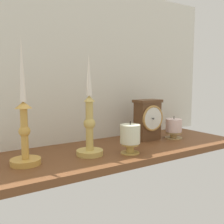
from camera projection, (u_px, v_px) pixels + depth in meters
ground_plane at (123, 150)px, 103.95cm from camera, size 100.00×36.00×2.40cm
back_wall at (99, 65)px, 115.32cm from camera, size 120.00×2.00×65.00cm
mantel_clock at (148, 119)px, 114.87cm from camera, size 11.68×8.93×17.51cm
candlestick_tall_left at (24, 131)px, 80.60cm from camera, size 9.34×9.34×38.67cm
candlestick_tall_center at (90, 127)px, 90.94cm from camera, size 9.30×9.30×34.80cm
pillar_candle_front at (174, 128)px, 118.10cm from camera, size 7.84×7.84×9.87cm
pillar_candle_near_clock at (130, 137)px, 93.74cm from camera, size 7.12×7.12×11.50cm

